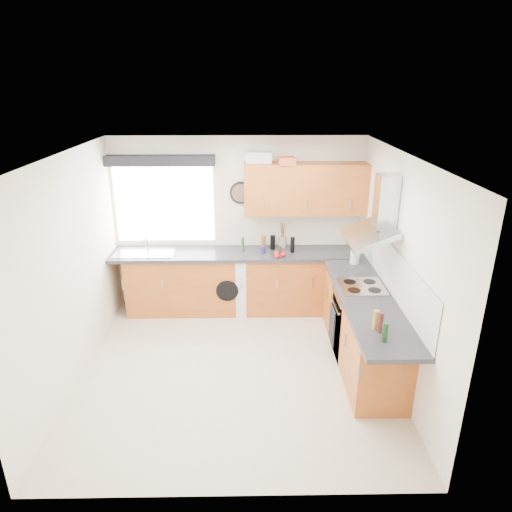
{
  "coord_description": "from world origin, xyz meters",
  "views": [
    {
      "loc": [
        0.16,
        -4.6,
        3.2
      ],
      "look_at": [
        0.25,
        0.85,
        1.1
      ],
      "focal_mm": 32.0,
      "sensor_mm": 36.0,
      "label": 1
    }
  ],
  "objects_px": {
    "extractor_hood": "(377,217)",
    "oven": "(359,323)",
    "upper_cabinets": "(306,189)",
    "washing_machine": "(228,282)"
  },
  "relations": [
    {
      "from": "oven",
      "to": "upper_cabinets",
      "type": "xyz_separation_m",
      "value": [
        -0.55,
        1.32,
        1.38
      ]
    },
    {
      "from": "oven",
      "to": "extractor_hood",
      "type": "xyz_separation_m",
      "value": [
        0.1,
        -0.0,
        1.34
      ]
    },
    {
      "from": "oven",
      "to": "washing_machine",
      "type": "xyz_separation_m",
      "value": [
        -1.65,
        1.22,
        0.01
      ]
    },
    {
      "from": "oven",
      "to": "upper_cabinets",
      "type": "bearing_deg",
      "value": 112.54
    },
    {
      "from": "extractor_hood",
      "to": "oven",
      "type": "bearing_deg",
      "value": 180.0
    },
    {
      "from": "extractor_hood",
      "to": "upper_cabinets",
      "type": "relative_size",
      "value": 0.46
    },
    {
      "from": "washing_machine",
      "to": "oven",
      "type": "bearing_deg",
      "value": -30.84
    },
    {
      "from": "upper_cabinets",
      "to": "oven",
      "type": "bearing_deg",
      "value": -67.46
    },
    {
      "from": "extractor_hood",
      "to": "upper_cabinets",
      "type": "xyz_separation_m",
      "value": [
        -0.65,
        1.33,
        0.03
      ]
    },
    {
      "from": "oven",
      "to": "extractor_hood",
      "type": "distance_m",
      "value": 1.35
    }
  ]
}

